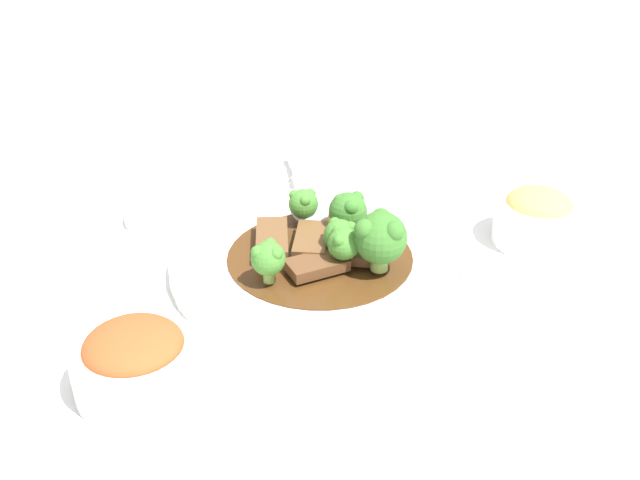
# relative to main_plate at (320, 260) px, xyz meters

# --- Properties ---
(ground_plane) EXTENTS (4.00, 4.00, 0.00)m
(ground_plane) POSITION_rel_main_plate_xyz_m (0.00, 0.00, -0.01)
(ground_plane) COLOR white
(main_plate) EXTENTS (0.31, 0.31, 0.02)m
(main_plate) POSITION_rel_main_plate_xyz_m (0.00, 0.00, 0.00)
(main_plate) COLOR white
(main_plate) RESTS_ON ground_plane
(beef_strip_0) EXTENTS (0.07, 0.06, 0.01)m
(beef_strip_0) POSITION_rel_main_plate_xyz_m (0.03, 0.01, 0.01)
(beef_strip_0) COLOR brown
(beef_strip_0) RESTS_ON main_plate
(beef_strip_1) EXTENTS (0.08, 0.07, 0.01)m
(beef_strip_1) POSITION_rel_main_plate_xyz_m (0.01, -0.05, 0.02)
(beef_strip_1) COLOR brown
(beef_strip_1) RESTS_ON main_plate
(beef_strip_2) EXTENTS (0.08, 0.05, 0.01)m
(beef_strip_2) POSITION_rel_main_plate_xyz_m (-0.03, 0.04, 0.01)
(beef_strip_2) COLOR brown
(beef_strip_2) RESTS_ON main_plate
(beef_strip_3) EXTENTS (0.07, 0.06, 0.01)m
(beef_strip_3) POSITION_rel_main_plate_xyz_m (-0.01, -0.01, 0.02)
(beef_strip_3) COLOR brown
(beef_strip_3) RESTS_ON main_plate
(broccoli_floret_0) EXTENTS (0.03, 0.03, 0.04)m
(broccoli_floret_0) POSITION_rel_main_plate_xyz_m (-0.01, 0.02, 0.03)
(broccoli_floret_0) COLOR #8EB756
(broccoli_floret_0) RESTS_ON main_plate
(broccoli_floret_1) EXTENTS (0.03, 0.03, 0.04)m
(broccoli_floret_1) POSITION_rel_main_plate_xyz_m (-0.05, -0.05, 0.03)
(broccoli_floret_1) COLOR #8EB756
(broccoli_floret_1) RESTS_ON main_plate
(broccoli_floret_2) EXTENTS (0.03, 0.03, 0.04)m
(broccoli_floret_2) POSITION_rel_main_plate_xyz_m (0.07, -0.02, 0.04)
(broccoli_floret_2) COLOR #7FA84C
(broccoli_floret_2) RESTS_ON main_plate
(broccoli_floret_3) EXTENTS (0.03, 0.03, 0.04)m
(broccoli_floret_3) POSITION_rel_main_plate_xyz_m (0.01, 0.03, 0.04)
(broccoli_floret_3) COLOR #8EB756
(broccoli_floret_3) RESTS_ON main_plate
(broccoli_floret_4) EXTENTS (0.04, 0.04, 0.05)m
(broccoli_floret_4) POSITION_rel_main_plate_xyz_m (-0.05, 0.01, 0.04)
(broccoli_floret_4) COLOR #8EB756
(broccoli_floret_4) RESTS_ON main_plate
(broccoli_floret_5) EXTENTS (0.05, 0.05, 0.06)m
(broccoli_floret_5) POSITION_rel_main_plate_xyz_m (0.00, 0.07, 0.05)
(broccoli_floret_5) COLOR #8EB756
(broccoli_floret_5) RESTS_ON main_plate
(serving_spoon) EXTENTS (0.19, 0.15, 0.01)m
(serving_spoon) POSITION_rel_main_plate_xyz_m (-0.08, -0.06, 0.02)
(serving_spoon) COLOR silver
(serving_spoon) RESTS_ON main_plate
(side_bowl_kimchi) EXTENTS (0.10, 0.10, 0.06)m
(side_bowl_kimchi) POSITION_rel_main_plate_xyz_m (0.23, -0.04, 0.02)
(side_bowl_kimchi) COLOR white
(side_bowl_kimchi) RESTS_ON ground_plane
(side_bowl_appetizer) EXTENTS (0.09, 0.09, 0.06)m
(side_bowl_appetizer) POSITION_rel_main_plate_xyz_m (-0.16, 0.18, 0.02)
(side_bowl_appetizer) COLOR white
(side_bowl_appetizer) RESTS_ON ground_plane
(sauce_dish) EXTENTS (0.07, 0.07, 0.01)m
(sauce_dish) POSITION_rel_main_plate_xyz_m (-0.00, -0.21, -0.00)
(sauce_dish) COLOR white
(sauce_dish) RESTS_ON ground_plane
(paper_napkin) EXTENTS (0.12, 0.12, 0.01)m
(paper_napkin) POSITION_rel_main_plate_xyz_m (-0.13, -0.18, -0.01)
(paper_napkin) COLOR silver
(paper_napkin) RESTS_ON ground_plane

